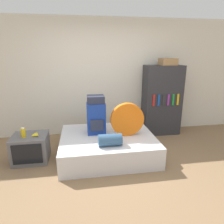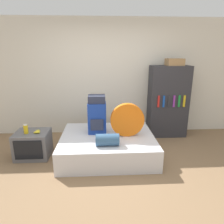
# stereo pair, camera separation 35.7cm
# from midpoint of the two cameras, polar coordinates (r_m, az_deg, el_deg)

# --- Properties ---
(ground_plane) EXTENTS (16.00, 16.00, 0.00)m
(ground_plane) POSITION_cam_midpoint_polar(r_m,az_deg,el_deg) (3.24, -2.17, -18.36)
(ground_plane) COLOR #846647
(wall_back) EXTENTS (8.00, 0.05, 2.60)m
(wall_back) POSITION_cam_midpoint_polar(r_m,az_deg,el_deg) (4.63, -5.36, 9.58)
(wall_back) COLOR silver
(wall_back) RESTS_ON ground_plane
(bed) EXTENTS (1.70, 1.40, 0.39)m
(bed) POSITION_cam_midpoint_polar(r_m,az_deg,el_deg) (3.79, -4.01, -9.46)
(bed) COLOR silver
(bed) RESTS_ON ground_plane
(backpack) EXTENTS (0.34, 0.31, 0.72)m
(backpack) POSITION_cam_midpoint_polar(r_m,az_deg,el_deg) (3.74, -7.30, -1.00)
(backpack) COLOR navy
(backpack) RESTS_ON bed
(tent_bag) EXTENTS (0.61, 0.10, 0.61)m
(tent_bag) POSITION_cam_midpoint_polar(r_m,az_deg,el_deg) (3.62, 1.53, -2.18)
(tent_bag) COLOR orange
(tent_bag) RESTS_ON bed
(sleeping_roll) EXTENTS (0.38, 0.20, 0.20)m
(sleeping_roll) POSITION_cam_midpoint_polar(r_m,az_deg,el_deg) (3.29, -3.69, -8.02)
(sleeping_roll) COLOR #33567A
(sleeping_roll) RESTS_ON bed
(television) EXTENTS (0.60, 0.51, 0.48)m
(television) POSITION_cam_midpoint_polar(r_m,az_deg,el_deg) (3.91, -24.71, -9.42)
(television) COLOR #5B5B60
(television) RESTS_ON ground_plane
(canister) EXTENTS (0.08, 0.08, 0.17)m
(canister) POSITION_cam_midpoint_polar(r_m,az_deg,el_deg) (3.77, -26.57, -5.33)
(canister) COLOR gold
(canister) RESTS_ON television
(banana_bunch) EXTENTS (0.13, 0.17, 0.03)m
(banana_bunch) POSITION_cam_midpoint_polar(r_m,az_deg,el_deg) (3.78, -23.55, -5.94)
(banana_bunch) COLOR yellow
(banana_bunch) RESTS_ON television
(bookshelf) EXTENTS (0.84, 0.45, 1.59)m
(bookshelf) POSITION_cam_midpoint_polar(r_m,az_deg,el_deg) (4.74, 11.95, 3.27)
(bookshelf) COLOR #2D2D33
(bookshelf) RESTS_ON ground_plane
(cardboard_box) EXTENTS (0.34, 0.30, 0.15)m
(cardboard_box) POSITION_cam_midpoint_polar(r_m,az_deg,el_deg) (4.61, 13.53, 13.77)
(cardboard_box) COLOR #99754C
(cardboard_box) RESTS_ON bookshelf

